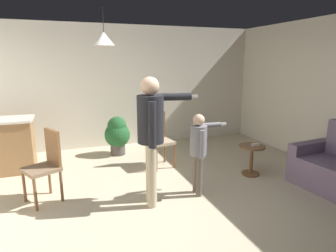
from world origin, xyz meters
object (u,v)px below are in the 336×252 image
(person_adult, at_px, (152,128))
(dining_chair_near_wall, at_px, (159,137))
(potted_plant_corner, at_px, (117,134))
(person_child, at_px, (199,146))
(side_table_by_couch, at_px, (252,156))
(dining_chair_by_counter, at_px, (46,163))
(spare_remote_on_table, at_px, (255,145))

(person_adult, xyz_separation_m, dining_chair_near_wall, (0.54, 1.39, -0.53))
(potted_plant_corner, bearing_deg, dining_chair_near_wall, -56.42)
(dining_chair_near_wall, bearing_deg, person_adult, 59.28)
(person_adult, bearing_deg, person_child, 104.11)
(side_table_by_couch, distance_m, potted_plant_corner, 2.72)
(dining_chair_near_wall, xyz_separation_m, potted_plant_corner, (-0.61, 0.91, -0.10))
(side_table_by_couch, relative_size, dining_chair_near_wall, 0.52)
(person_adult, relative_size, dining_chair_by_counter, 1.73)
(dining_chair_near_wall, bearing_deg, dining_chair_by_counter, 13.23)
(person_adult, distance_m, potted_plant_corner, 2.39)
(person_child, distance_m, dining_chair_by_counter, 2.14)
(person_child, bearing_deg, spare_remote_on_table, 109.30)
(person_adult, height_order, potted_plant_corner, person_adult)
(side_table_by_couch, height_order, spare_remote_on_table, spare_remote_on_table)
(side_table_by_couch, relative_size, person_child, 0.43)
(dining_chair_by_counter, bearing_deg, spare_remote_on_table, -120.67)
(person_child, bearing_deg, person_adult, -82.85)
(potted_plant_corner, bearing_deg, person_adult, -88.42)
(person_child, distance_m, dining_chair_near_wall, 1.36)
(potted_plant_corner, bearing_deg, spare_remote_on_table, -43.44)
(dining_chair_by_counter, bearing_deg, potted_plant_corner, -64.25)
(person_adult, bearing_deg, potted_plant_corner, -168.03)
(side_table_by_couch, bearing_deg, person_adult, -167.58)
(person_child, bearing_deg, dining_chair_by_counter, -101.59)
(potted_plant_corner, bearing_deg, dining_chair_by_counter, -127.11)
(person_adult, height_order, dining_chair_near_wall, person_adult)
(potted_plant_corner, height_order, spare_remote_on_table, potted_plant_corner)
(dining_chair_by_counter, bearing_deg, side_table_by_couch, -120.35)
(potted_plant_corner, bearing_deg, side_table_by_couch, -43.82)
(spare_remote_on_table, bearing_deg, dining_chair_by_counter, 176.47)
(person_adult, height_order, spare_remote_on_table, person_adult)
(side_table_by_couch, relative_size, person_adult, 0.30)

